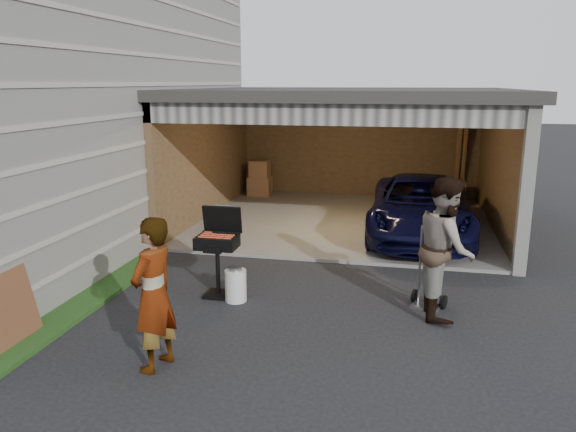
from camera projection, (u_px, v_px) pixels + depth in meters
name	position (u px, v px, depth m)	size (l,w,h in m)	color
ground	(216.00, 351.00, 6.50)	(80.00, 80.00, 0.00)	black
garage	(349.00, 136.00, 12.37)	(6.80, 6.30, 2.90)	#605E59
minivan	(421.00, 210.00, 11.03)	(1.94, 4.20, 1.17)	black
woman	(154.00, 295.00, 5.93)	(0.62, 0.40, 1.69)	#9DA6C5
man	(445.00, 247.00, 7.31)	(0.91, 0.71, 1.87)	#513420
bbq_grill	(218.00, 245.00, 8.03)	(0.58, 0.51, 1.29)	black
propane_tank	(236.00, 285.00, 7.94)	(0.31, 0.31, 0.46)	silver
plywood_panel	(11.00, 310.00, 6.57)	(0.04, 0.79, 0.89)	#582E1E
hand_truck	(428.00, 292.00, 7.73)	(0.51, 0.47, 1.13)	gray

